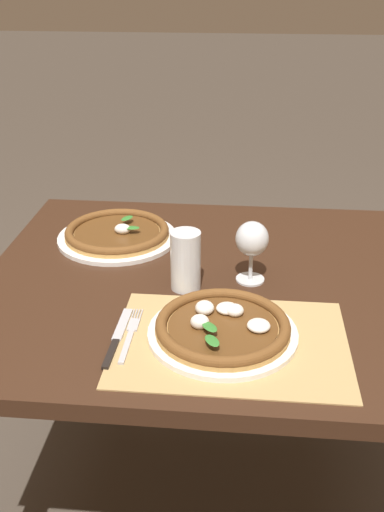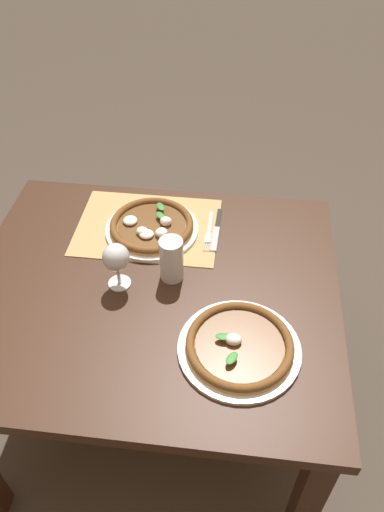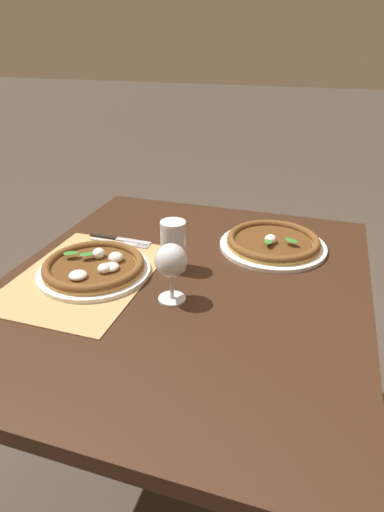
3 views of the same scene
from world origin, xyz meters
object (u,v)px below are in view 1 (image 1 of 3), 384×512
Objects in this scene: pizza_far at (117,233)px; wine_glass at (252,242)px; fork at (130,334)px; pizza_near at (223,327)px; knife at (118,337)px; pint_glass at (186,262)px.

wine_glass is at bearing -28.81° from pizza_far.
fork is at bearing -133.14° from wine_glass.
fork is (-0.19, -0.02, -0.02)m from pizza_near.
pizza_far is at bearing 151.19° from wine_glass.
knife is at bearing -172.33° from pizza_near.
wine_glass is 0.38m from fork.
pint_glass reaches higher than pizza_near.
pizza_near is 1.46× the size of knife.
pizza_far is 2.29× the size of pint_glass.
pint_glass is at bearing -163.25° from wine_glass.
pizza_near is at bearing 7.67° from knife.
wine_glass is 0.16m from pint_glass.
wine_glass is 0.40m from knife.
knife is at bearing -155.84° from fork.
wine_glass is 1.07× the size of pint_glass.
pint_glass reaches higher than knife.
knife reaches higher than fork.
pizza_near is 1.57× the size of fork.
fork is at bearing -75.03° from pizza_far.
wine_glass is 0.77× the size of fork.
pizza_far is at bearing 101.81° from knife.
pizza_far is at bearing 104.97° from fork.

